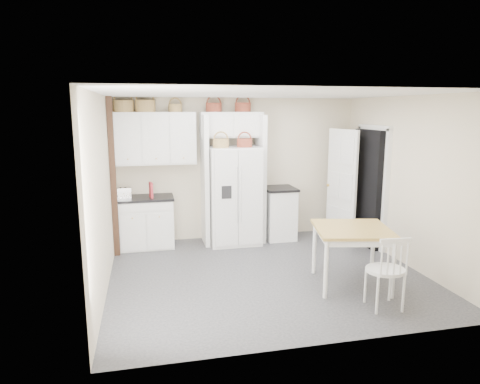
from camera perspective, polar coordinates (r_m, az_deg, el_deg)
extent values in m
plane|color=#2D2D2F|center=(6.45, 3.50, -10.83)|extent=(4.50, 4.50, 0.00)
plane|color=white|center=(6.00, 3.80, 12.91)|extent=(4.50, 4.50, 0.00)
plane|color=beige|center=(8.01, -0.33, 3.10)|extent=(4.50, 0.00, 4.50)
plane|color=beige|center=(5.89, -17.90, -0.27)|extent=(0.00, 4.00, 4.00)
plane|color=beige|center=(7.05, 21.49, 1.27)|extent=(0.00, 4.00, 4.00)
cube|color=white|center=(7.68, -0.81, -0.46)|extent=(0.90, 0.73, 1.75)
cube|color=white|center=(7.71, -12.39, -4.06)|extent=(0.93, 0.59, 0.86)
cube|color=white|center=(8.07, 5.20, -2.92)|extent=(0.53, 0.63, 0.93)
cube|color=olive|center=(6.12, 14.60, -8.33)|extent=(1.17, 1.17, 0.82)
cube|color=white|center=(5.54, 18.80, -9.80)|extent=(0.50, 0.46, 0.97)
cube|color=black|center=(7.61, -12.53, -0.79)|extent=(0.97, 0.63, 0.04)
cube|color=black|center=(7.97, 5.26, 0.48)|extent=(0.57, 0.68, 0.04)
cube|color=silver|center=(7.57, -15.32, -0.13)|extent=(0.27, 0.17, 0.18)
cube|color=#B12934|center=(7.50, -11.78, 0.26)|extent=(0.07, 0.18, 0.27)
cube|color=beige|center=(7.51, -11.71, 0.10)|extent=(0.04, 0.15, 0.22)
cylinder|color=brown|center=(7.60, -15.28, 10.98)|extent=(0.34, 0.34, 0.19)
cylinder|color=brown|center=(7.59, -12.53, 11.12)|extent=(0.34, 0.34, 0.20)
cylinder|color=brown|center=(7.61, -8.63, 11.01)|extent=(0.24, 0.24, 0.14)
cylinder|color=brown|center=(7.68, -3.52, 11.19)|extent=(0.28, 0.28, 0.16)
cylinder|color=brown|center=(7.78, 0.38, 11.23)|extent=(0.29, 0.29, 0.16)
cylinder|color=brown|center=(7.40, -2.56, 6.53)|extent=(0.28, 0.28, 0.15)
cylinder|color=brown|center=(7.49, 0.61, 6.57)|extent=(0.27, 0.27, 0.14)
cube|color=white|center=(7.61, -11.26, 7.02)|extent=(1.40, 0.34, 0.90)
cube|color=white|center=(7.74, -1.17, 8.96)|extent=(1.12, 0.34, 0.45)
cube|color=white|center=(7.63, -4.71, 1.53)|extent=(0.08, 0.60, 2.30)
cube|color=white|center=(7.83, 2.71, 1.80)|extent=(0.08, 0.60, 2.30)
cube|color=#322010|center=(7.21, -16.55, 1.77)|extent=(0.09, 0.09, 2.60)
cube|color=black|center=(7.89, 16.79, 0.49)|extent=(0.18, 0.85, 2.05)
cube|color=white|center=(8.02, 13.38, 0.82)|extent=(0.21, 0.79, 2.05)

